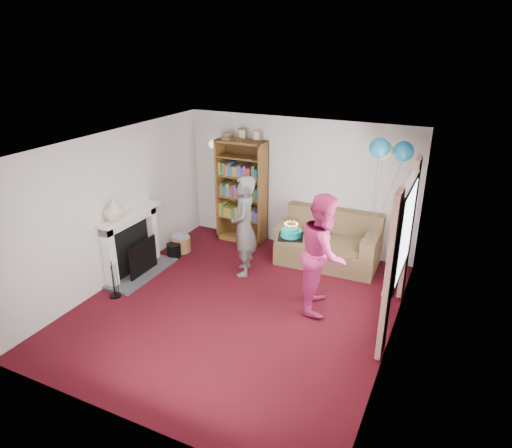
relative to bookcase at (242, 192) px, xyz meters
The scene contains 16 objects.
ground 2.73m from the bookcase, 64.84° to the right, with size 5.00×5.00×0.00m, color black.
wall_back 1.13m from the bookcase, 10.82° to the left, with size 4.50×0.02×2.50m, color silver.
wall_left 2.60m from the bookcase, 117.09° to the right, with size 0.02×5.00×2.50m, color silver.
wall_right 4.07m from the bookcase, 34.57° to the right, with size 0.02×5.00×2.50m, color silver.
ceiling 2.96m from the bookcase, 64.84° to the right, with size 4.50×5.00×0.01m, color white.
fireplace 2.39m from the bookcase, 115.47° to the right, with size 0.55×1.80×1.12m.
window_bay 3.71m from the bookcase, 27.39° to the right, with size 0.14×2.02×2.20m.
wall_sconce 1.11m from the bookcase, behind, with size 0.16×0.23×0.16m.
bookcase is the anchor object (origin of this frame).
sofa 2.01m from the bookcase, ahead, with size 1.77×0.94×0.94m.
wicker_basket 1.56m from the bookcase, 128.24° to the right, with size 0.38×0.38×0.35m.
person_striped 1.45m from the bookcase, 62.03° to the right, with size 0.64×0.42×1.74m, color black.
person_magenta 2.82m from the bookcase, 38.03° to the right, with size 0.88×0.69×1.81m, color #B92560.
birthday_cake 2.45m from the bookcase, 45.76° to the right, with size 0.37×0.37×0.22m.
balloons 3.07m from the bookcase, ahead, with size 0.64×0.69×1.76m.
mantel_vase 2.68m from the bookcase, 112.93° to the right, with size 0.33×0.33×0.35m, color beige.
Camera 1 is at (2.82, -5.29, 3.85)m, focal length 32.00 mm.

